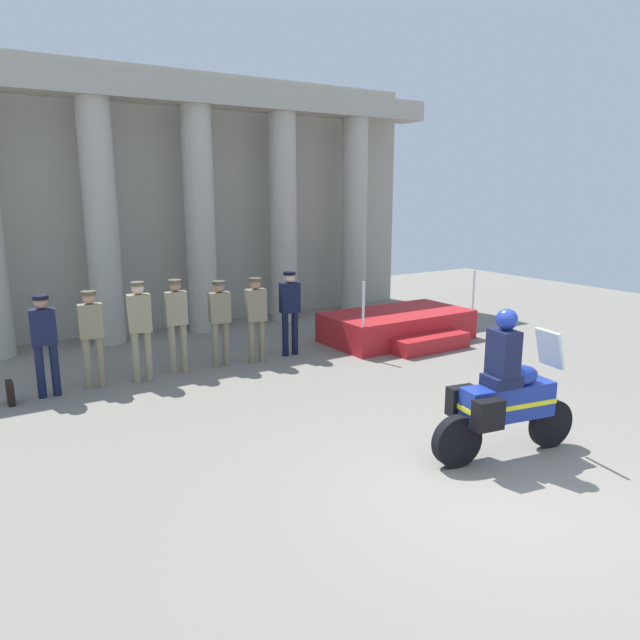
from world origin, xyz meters
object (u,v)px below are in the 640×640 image
(officer_in_row_6, at_px, (290,306))
(officer_in_row_0, at_px, (44,338))
(officer_in_row_2, at_px, (140,323))
(officer_in_row_1, at_px, (91,331))
(officer_in_row_4, at_px, (220,316))
(motorcycle_with_rider, at_px, (503,397))
(officer_in_row_3, at_px, (177,318))
(officer_in_row_5, at_px, (256,313))
(briefcase_on_ground, at_px, (10,393))
(reviewing_stand, at_px, (399,327))

(officer_in_row_6, bearing_deg, officer_in_row_0, 9.00)
(officer_in_row_0, xyz_separation_m, officer_in_row_2, (1.51, -0.02, 0.06))
(officer_in_row_1, bearing_deg, officer_in_row_4, -171.75)
(officer_in_row_1, distance_m, officer_in_row_2, 0.79)
(motorcycle_with_rider, bearing_deg, officer_in_row_3, 121.17)
(officer_in_row_3, height_order, officer_in_row_5, officer_in_row_3)
(officer_in_row_1, xyz_separation_m, officer_in_row_5, (2.99, -0.12, -0.00))
(officer_in_row_3, height_order, officer_in_row_4, officer_in_row_3)
(officer_in_row_3, bearing_deg, briefcase_on_ground, 12.35)
(officer_in_row_0, xyz_separation_m, officer_in_row_6, (4.52, 0.06, 0.02))
(officer_in_row_3, bearing_deg, officer_in_row_1, 10.79)
(reviewing_stand, xyz_separation_m, officer_in_row_5, (-3.43, 0.18, 0.66))
(officer_in_row_0, xyz_separation_m, officer_in_row_3, (2.22, 0.16, 0.03))
(officer_in_row_5, bearing_deg, officer_in_row_3, 1.26)
(officer_in_row_2, relative_size, officer_in_row_4, 1.07)
(officer_in_row_3, relative_size, briefcase_on_ground, 4.77)
(officer_in_row_4, distance_m, briefcase_on_ground, 3.69)
(briefcase_on_ground, bearing_deg, officer_in_row_0, 4.38)
(officer_in_row_0, distance_m, briefcase_on_ground, 0.99)
(officer_in_row_3, bearing_deg, officer_in_row_5, -178.74)
(officer_in_row_2, height_order, motorcycle_with_rider, motorcycle_with_rider)
(officer_in_row_3, xyz_separation_m, officer_in_row_4, (0.81, -0.07, -0.05))
(officer_in_row_2, relative_size, officer_in_row_6, 1.03)
(reviewing_stand, distance_m, officer_in_row_0, 7.19)
(reviewing_stand, bearing_deg, officer_in_row_1, 177.37)
(officer_in_row_2, relative_size, officer_in_row_5, 1.07)
(officer_in_row_3, height_order, motorcycle_with_rider, motorcycle_with_rider)
(officer_in_row_1, relative_size, officer_in_row_4, 1.01)
(officer_in_row_0, bearing_deg, motorcycle_with_rider, 137.06)
(reviewing_stand, xyz_separation_m, briefcase_on_ground, (-7.73, 0.16, -0.13))
(officer_in_row_2, relative_size, officer_in_row_3, 1.02)
(reviewing_stand, height_order, officer_in_row_4, officer_in_row_4)
(briefcase_on_ground, bearing_deg, officer_in_row_3, 4.15)
(officer_in_row_6, bearing_deg, reviewing_stand, -177.56)
(officer_in_row_3, bearing_deg, officer_in_row_4, -176.41)
(officer_in_row_2, distance_m, officer_in_row_4, 1.53)
(officer_in_row_0, xyz_separation_m, officer_in_row_5, (3.73, -0.02, -0.01))
(officer_in_row_5, bearing_deg, officer_in_row_6, -165.52)
(reviewing_stand, relative_size, officer_in_row_3, 1.88)
(reviewing_stand, distance_m, officer_in_row_3, 5.00)
(officer_in_row_1, height_order, officer_in_row_4, officer_in_row_1)
(officer_in_row_6, bearing_deg, officer_in_row_4, 7.03)
(reviewing_stand, height_order, officer_in_row_3, officer_in_row_3)
(officer_in_row_5, bearing_deg, briefcase_on_ground, 8.46)
(officer_in_row_0, height_order, officer_in_row_4, officer_in_row_0)
(briefcase_on_ground, bearing_deg, officer_in_row_4, 2.18)
(reviewing_stand, height_order, officer_in_row_6, officer_in_row_6)
(officer_in_row_0, height_order, officer_in_row_6, officer_in_row_6)
(reviewing_stand, relative_size, officer_in_row_6, 1.89)
(reviewing_stand, height_order, officer_in_row_1, officer_in_row_1)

